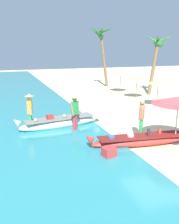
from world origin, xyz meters
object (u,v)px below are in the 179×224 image
boat_red_foreground (142,140)px  boat_white_midground (60,122)px  person_tourist_customer (141,117)px  patio_umbrella_large (178,101)px  cooler_box (109,153)px  palm_tree_leaning_seaward (157,45)px  palm_tree_tall_inland (101,38)px  person_vendor_assistant (30,110)px  person_vendor_hatted (75,111)px

boat_red_foreground → boat_white_midground: (-2.68, 3.37, 0.07)m
person_tourist_customer → patio_umbrella_large: size_ratio=0.80×
patio_umbrella_large → cooler_box: 3.66m
patio_umbrella_large → palm_tree_leaning_seaward: 12.23m
palm_tree_tall_inland → person_vendor_assistant: bearing=-125.2°
cooler_box → patio_umbrella_large: bearing=-4.9°
patio_umbrella_large → cooler_box: patio_umbrella_large is taller
person_vendor_hatted → patio_umbrella_large: patio_umbrella_large is taller
palm_tree_leaning_seaward → person_vendor_hatted: bearing=-141.6°
boat_red_foreground → patio_umbrella_large: 2.19m
patio_umbrella_large → person_tourist_customer: bearing=133.6°
person_tourist_customer → palm_tree_leaning_seaward: size_ratio=0.34×
person_tourist_customer → patio_umbrella_large: patio_umbrella_large is taller
person_tourist_customer → palm_tree_tall_inland: (4.17, 14.95, 3.94)m
person_vendor_hatted → patio_umbrella_large: bearing=-39.7°
patio_umbrella_large → palm_tree_leaning_seaward: (5.94, 10.44, 2.29)m
palm_tree_leaning_seaward → boat_red_foreground: bearing=-126.0°
boat_white_midground → patio_umbrella_large: bearing=-41.7°
boat_white_midground → person_vendor_assistant: (-1.41, 0.07, 0.76)m
boat_white_midground → patio_umbrella_large: size_ratio=2.08×
palm_tree_tall_inland → person_tourist_customer: bearing=-105.6°
boat_red_foreground → person_vendor_assistant: person_vendor_assistant is taller
person_vendor_assistant → palm_tree_tall_inland: size_ratio=0.30×
boat_red_foreground → person_tourist_customer: size_ratio=2.68×
palm_tree_leaning_seaward → boat_white_midground: bearing=-146.0°
person_tourist_customer → palm_tree_leaning_seaward: palm_tree_leaning_seaward is taller
boat_red_foreground → palm_tree_tall_inland: palm_tree_tall_inland is taller
boat_white_midground → person_vendor_hatted: person_vendor_hatted is taller
boat_red_foreground → person_vendor_hatted: 3.46m
person_tourist_customer → palm_tree_leaning_seaward: bearing=53.4°
person_tourist_customer → boat_red_foreground: bearing=-118.0°
patio_umbrella_large → palm_tree_tall_inland: bearing=78.9°
person_vendor_assistant → cooler_box: (2.29, -4.19, -0.85)m
boat_red_foreground → patio_umbrella_large: patio_umbrella_large is taller
boat_red_foreground → person_vendor_assistant: (-4.09, 3.44, 0.83)m
boat_white_midground → patio_umbrella_large: patio_umbrella_large is taller
boat_red_foreground → person_vendor_assistant: bearing=140.0°
patio_umbrella_large → palm_tree_tall_inland: size_ratio=0.36×
boat_red_foreground → person_tourist_customer: person_tourist_customer is taller
person_tourist_customer → person_vendor_assistant: bearing=149.4°
boat_red_foreground → cooler_box: size_ratio=10.22×
cooler_box → person_tourist_customer: bearing=21.7°
boat_white_midground → palm_tree_leaning_seaward: size_ratio=0.87×
person_tourist_customer → cooler_box: person_tourist_customer is taller
person_vendor_assistant → patio_umbrella_large: 6.72m
boat_red_foreground → cooler_box: (-1.80, -0.75, -0.02)m
person_vendor_assistant → cooler_box: bearing=-61.3°
boat_white_midground → person_tourist_customer: size_ratio=2.58×
boat_white_midground → patio_umbrella_large: (4.12, -3.67, 1.55)m
person_tourist_customer → palm_tree_leaning_seaward: 12.09m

